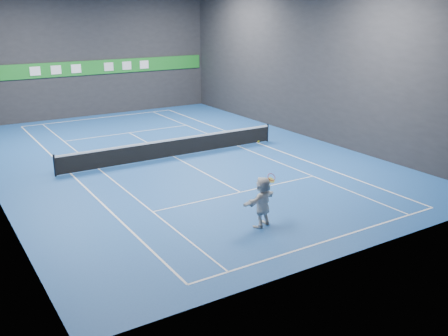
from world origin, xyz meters
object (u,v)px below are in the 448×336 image
tennis_net (174,147)px  tennis_ball (259,142)px  player (262,202)px  tennis_racket (271,179)px

tennis_net → tennis_ball: bearing=-98.8°
tennis_ball → tennis_net: tennis_ball is taller
player → tennis_ball: (-0.23, 0.00, 2.25)m
tennis_racket → tennis_ball: bearing=-175.8°
player → tennis_ball: 2.26m
tennis_racket → player: bearing=-173.1°
tennis_ball → tennis_racket: tennis_ball is taller
player → tennis_net: (1.27, 9.70, -0.40)m
tennis_net → player: bearing=-97.5°
player → tennis_ball: size_ratio=25.33×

